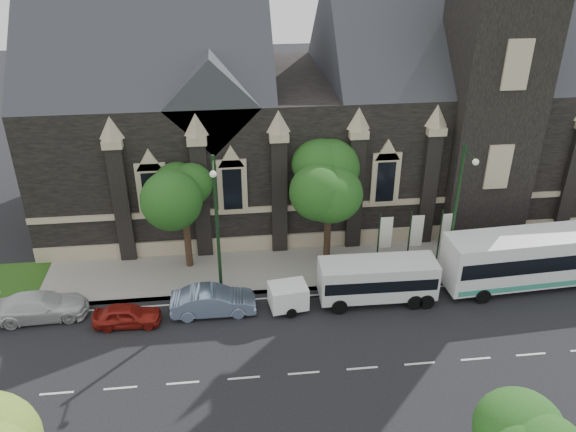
{
  "coord_description": "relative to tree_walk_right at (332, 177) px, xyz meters",
  "views": [
    {
      "loc": [
        -3.28,
        -21.62,
        20.56
      ],
      "look_at": [
        -0.1,
        6.0,
        5.77
      ],
      "focal_mm": 36.01,
      "sensor_mm": 36.0,
      "label": 1
    }
  ],
  "objects": [
    {
      "name": "ground",
      "position": [
        -3.21,
        -10.71,
        -5.82
      ],
      "size": [
        160.0,
        160.0,
        0.0
      ],
      "primitive_type": "plane",
      "color": "black",
      "rests_on": "ground"
    },
    {
      "name": "sidewalk",
      "position": [
        -3.21,
        -1.21,
        -5.74
      ],
      "size": [
        80.0,
        5.0,
        0.15
      ],
      "primitive_type": "cube",
      "color": "gray",
      "rests_on": "ground"
    },
    {
      "name": "museum",
      "position": [
        1.9,
        8.07,
        2.35
      ],
      "size": [
        40.0,
        17.7,
        29.9
      ],
      "color": "black",
      "rests_on": "ground"
    },
    {
      "name": "tree_walk_right",
      "position": [
        0.0,
        0.0,
        0.0
      ],
      "size": [
        4.08,
        4.08,
        7.8
      ],
      "color": "black",
      "rests_on": "ground"
    },
    {
      "name": "tree_walk_left",
      "position": [
        -9.01,
        -0.01,
        -0.08
      ],
      "size": [
        3.91,
        3.91,
        7.64
      ],
      "color": "black",
      "rests_on": "ground"
    },
    {
      "name": "street_lamp_near",
      "position": [
        6.79,
        -3.62,
        -0.71
      ],
      "size": [
        0.36,
        1.88,
        9.0
      ],
      "color": "#163218",
      "rests_on": "ground"
    },
    {
      "name": "street_lamp_mid",
      "position": [
        -7.21,
        -3.62,
        -0.71
      ],
      "size": [
        0.36,
        1.88,
        9.0
      ],
      "color": "#163218",
      "rests_on": "ground"
    },
    {
      "name": "banner_flag_left",
      "position": [
        3.08,
        -1.71,
        -3.43
      ],
      "size": [
        0.9,
        0.1,
        4.0
      ],
      "color": "#163218",
      "rests_on": "ground"
    },
    {
      "name": "banner_flag_center",
      "position": [
        5.08,
        -1.71,
        -3.43
      ],
      "size": [
        0.9,
        0.1,
        4.0
      ],
      "color": "#163218",
      "rests_on": "ground"
    },
    {
      "name": "banner_flag_right",
      "position": [
        7.08,
        -1.71,
        -3.43
      ],
      "size": [
        0.9,
        0.1,
        4.0
      ],
      "color": "#163218",
      "rests_on": "ground"
    },
    {
      "name": "tour_coach",
      "position": [
        12.3,
        -4.57,
        -3.88
      ],
      "size": [
        12.35,
        3.39,
        3.57
      ],
      "rotation": [
        0.0,
        0.0,
        0.06
      ],
      "color": "white",
      "rests_on": "ground"
    },
    {
      "name": "shuttle_bus",
      "position": [
        1.93,
        -5.09,
        -4.29
      ],
      "size": [
        6.86,
        2.53,
        2.63
      ],
      "rotation": [
        0.0,
        0.0,
        -0.02
      ],
      "color": "silver",
      "rests_on": "ground"
    },
    {
      "name": "box_trailer",
      "position": [
        -3.38,
        -5.4,
        -4.88
      ],
      "size": [
        3.15,
        1.86,
        1.64
      ],
      "rotation": [
        0.0,
        0.0,
        0.13
      ],
      "color": "white",
      "rests_on": "ground"
    },
    {
      "name": "sedan",
      "position": [
        -7.67,
        -5.22,
        -5.02
      ],
      "size": [
        4.83,
        1.7,
        1.59
      ],
      "primitive_type": "imported",
      "rotation": [
        0.0,
        0.0,
        1.57
      ],
      "color": "#788CAE",
      "rests_on": "ground"
    },
    {
      "name": "car_far_red",
      "position": [
        -12.44,
        -5.76,
        -5.18
      ],
      "size": [
        3.76,
        1.61,
        1.27
      ],
      "primitive_type": "imported",
      "rotation": [
        0.0,
        0.0,
        1.54
      ],
      "color": "maroon",
      "rests_on": "ground"
    },
    {
      "name": "car_far_white",
      "position": [
        -17.38,
        -4.51,
        -5.07
      ],
      "size": [
        5.27,
        2.37,
        1.5
      ],
      "primitive_type": "imported",
      "rotation": [
        0.0,
        0.0,
        1.62
      ],
      "color": "silver",
      "rests_on": "ground"
    }
  ]
}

